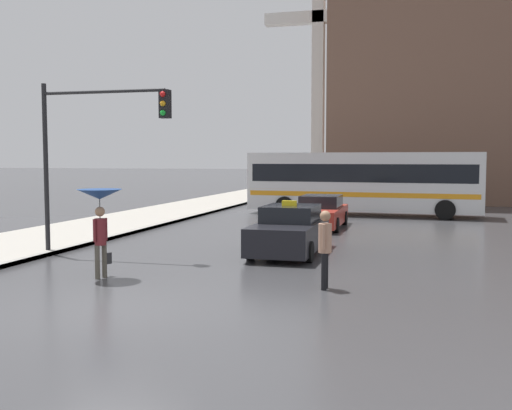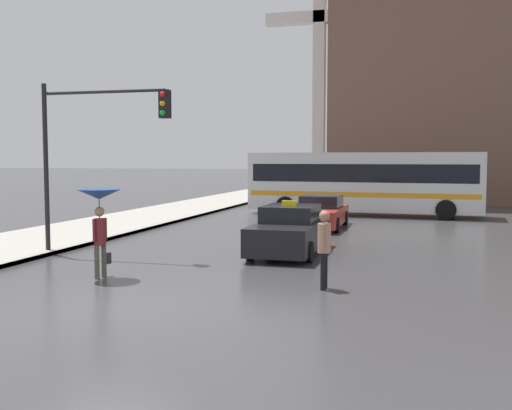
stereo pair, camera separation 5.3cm
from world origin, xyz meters
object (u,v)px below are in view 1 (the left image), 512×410
object	(u,v)px
taxi	(290,231)
monument_cross	(318,56)
traffic_light	(96,134)
sedan_red	(320,213)
pedestrian_with_umbrella	(100,205)
city_bus	(363,180)
pedestrian_man	(325,243)

from	to	relation	value
taxi	monument_cross	distance (m)	30.85
taxi	traffic_light	distance (m)	6.46
taxi	monument_cross	xyz separation A→B (m)	(-3.88, 28.87, 10.16)
sedan_red	monument_cross	xyz separation A→B (m)	(-3.70, 21.74, 10.22)
sedan_red	pedestrian_with_umbrella	bearing A→B (deg)	73.83
sedan_red	city_bus	xyz separation A→B (m)	(1.20, 6.18, 1.16)
sedan_red	taxi	bearing A→B (deg)	91.42
city_bus	traffic_light	bearing A→B (deg)	-19.02
sedan_red	city_bus	world-z (taller)	city_bus
city_bus	taxi	bearing A→B (deg)	-0.62
city_bus	sedan_red	bearing A→B (deg)	-7.22
sedan_red	traffic_light	xyz separation A→B (m)	(-5.22, -9.10, 3.01)
traffic_light	pedestrian_man	bearing A→B (deg)	-20.57
taxi	city_bus	bearing A→B (deg)	-94.41
pedestrian_man	monument_cross	world-z (taller)	monument_cross
traffic_light	monument_cross	bearing A→B (deg)	87.17
pedestrian_with_umbrella	pedestrian_man	size ratio (longest dim) A/B	1.23
traffic_light	city_bus	bearing A→B (deg)	67.19
taxi	pedestrian_with_umbrella	size ratio (longest dim) A/B	1.98
pedestrian_with_umbrella	pedestrian_man	distance (m)	5.51
city_bus	traffic_light	xyz separation A→B (m)	(-6.43, -15.28, 1.85)
pedestrian_man	traffic_light	size ratio (longest dim) A/B	0.34
city_bus	traffic_light	size ratio (longest dim) A/B	2.31
city_bus	pedestrian_man	size ratio (longest dim) A/B	6.74
sedan_red	city_bus	bearing A→B (deg)	-101.01
sedan_red	pedestrian_with_umbrella	xyz separation A→B (m)	(-3.48, -12.00, 1.15)
city_bus	pedestrian_with_umbrella	size ratio (longest dim) A/B	5.47
monument_cross	pedestrian_man	bearing A→B (deg)	-80.40
sedan_red	traffic_light	size ratio (longest dim) A/B	0.89
city_bus	traffic_light	distance (m)	16.68
pedestrian_with_umbrella	monument_cross	world-z (taller)	monument_cross
city_bus	pedestrian_man	world-z (taller)	city_bus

